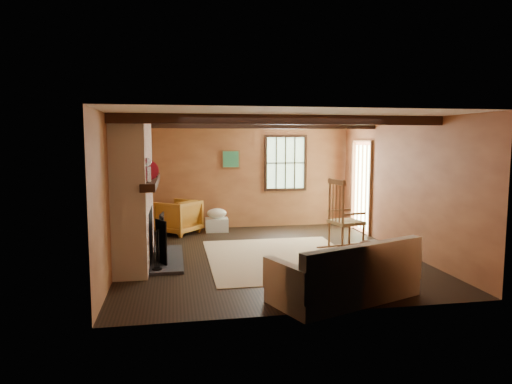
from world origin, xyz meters
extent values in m
plane|color=black|center=(0.00, 0.00, 0.00)|extent=(5.50, 5.50, 0.00)
cube|color=#AC653D|center=(0.00, 2.75, 1.20)|extent=(5.00, 0.02, 2.40)
cube|color=#AC653D|center=(0.00, -2.75, 1.20)|extent=(5.00, 0.02, 2.40)
cube|color=#AC653D|center=(-2.50, 0.00, 1.20)|extent=(0.02, 5.50, 2.40)
cube|color=#AC653D|center=(2.50, 0.00, 1.20)|extent=(0.02, 5.50, 2.40)
cube|color=white|center=(0.00, 0.00, 2.40)|extent=(5.00, 5.50, 0.02)
cube|color=black|center=(0.00, -1.20, 2.33)|extent=(5.00, 0.12, 0.14)
cube|color=black|center=(0.00, 1.20, 2.33)|extent=(5.00, 0.12, 0.14)
cube|color=black|center=(1.00, 2.72, 1.50)|extent=(1.02, 0.06, 1.32)
cube|color=#ADD4A2|center=(1.00, 2.75, 1.50)|extent=(0.90, 0.01, 1.20)
cube|color=black|center=(1.00, 2.73, 1.50)|extent=(0.90, 0.03, 0.02)
cube|color=brown|center=(2.47, 1.70, 1.00)|extent=(0.06, 1.00, 2.06)
cube|color=#ADD4A2|center=(2.50, 1.70, 1.00)|extent=(0.01, 0.80, 1.85)
cube|color=brown|center=(-0.30, 2.72, 1.60)|extent=(0.42, 0.03, 0.42)
cube|color=#27765B|center=(-0.30, 2.71, 1.60)|extent=(0.36, 0.01, 0.36)
cube|color=#A44C3F|center=(-2.25, 0.00, 1.20)|extent=(0.50, 2.20, 2.40)
cube|color=black|center=(-2.18, 0.00, 0.45)|extent=(0.38, 1.00, 0.85)
cube|color=#343439|center=(-1.75, 0.00, 0.03)|extent=(0.55, 1.80, 0.05)
cube|color=black|center=(-1.97, 0.00, 1.35)|extent=(0.22, 2.30, 0.12)
cube|color=black|center=(-1.82, -0.37, 0.40)|extent=(0.19, 0.32, 0.71)
cube|color=black|center=(-1.82, -0.01, 0.40)|extent=(0.08, 0.35, 0.71)
cube|color=black|center=(-1.82, 0.36, 0.40)|extent=(0.07, 0.35, 0.71)
cylinder|color=black|center=(-1.88, -0.73, 0.06)|extent=(0.15, 0.15, 0.02)
cylinder|color=black|center=(-1.91, -0.76, 0.36)|extent=(0.01, 0.01, 0.62)
cylinder|color=black|center=(-1.88, -0.73, 0.36)|extent=(0.01, 0.01, 0.62)
cylinder|color=black|center=(-1.85, -0.70, 0.36)|extent=(0.01, 0.01, 0.62)
cylinder|color=silver|center=(-1.98, -0.86, 1.53)|extent=(0.11, 0.11, 0.24)
sphere|color=silver|center=(-1.98, -0.86, 1.71)|extent=(0.13, 0.13, 0.13)
cylinder|color=#AD1325|center=(-1.98, -0.44, 1.56)|extent=(0.31, 0.08, 0.31)
cube|color=black|center=(-1.98, 0.18, 1.47)|extent=(0.23, 0.15, 0.12)
cylinder|color=black|center=(-1.98, 0.36, 1.46)|extent=(0.08, 0.08, 0.10)
cylinder|color=black|center=(-1.98, 0.48, 1.45)|extent=(0.07, 0.07, 0.09)
cube|color=tan|center=(0.20, -0.20, 0.00)|extent=(2.50, 3.00, 0.01)
cube|color=#A2754F|center=(1.55, 0.22, 0.51)|extent=(0.63, 0.64, 0.06)
cube|color=brown|center=(1.33, 0.17, 1.27)|extent=(0.17, 0.52, 0.09)
cylinder|color=brown|center=(1.82, 0.05, 0.26)|extent=(0.04, 0.04, 0.50)
cylinder|color=brown|center=(1.73, 0.49, 0.26)|extent=(0.04, 0.04, 0.50)
cylinder|color=brown|center=(1.38, -0.05, 0.26)|extent=(0.04, 0.04, 0.50)
cylinder|color=brown|center=(1.28, 0.39, 0.26)|extent=(0.04, 0.04, 0.50)
cylinder|color=brown|center=(1.38, -0.05, 0.91)|extent=(0.04, 0.04, 0.85)
cylinder|color=brown|center=(1.28, 0.39, 0.91)|extent=(0.04, 0.04, 0.85)
cylinder|color=brown|center=(1.36, 0.06, 0.89)|extent=(0.02, 0.02, 0.70)
cylinder|color=brown|center=(1.33, 0.17, 0.89)|extent=(0.02, 0.02, 0.70)
cylinder|color=brown|center=(1.31, 0.28, 0.89)|extent=(0.02, 0.02, 0.70)
cube|color=brown|center=(1.61, -0.02, 0.70)|extent=(0.48, 0.15, 0.03)
cube|color=brown|center=(1.50, 0.47, 0.70)|extent=(0.48, 0.15, 0.03)
cube|color=brown|center=(1.60, 0.00, 0.02)|extent=(0.95, 0.25, 0.03)
cube|color=brown|center=(1.51, 0.44, 0.02)|extent=(0.95, 0.25, 0.03)
cube|color=silver|center=(0.53, -2.33, 0.21)|extent=(2.07, 1.48, 0.42)
cube|color=silver|center=(0.66, -2.66, 0.52)|extent=(1.82, 0.82, 0.52)
cube|color=silver|center=(-0.31, -2.65, 0.40)|extent=(0.43, 0.84, 0.38)
cube|color=silver|center=(1.37, -2.00, 0.40)|extent=(0.43, 0.84, 0.38)
ellipsoid|color=silver|center=(0.94, -2.07, 0.52)|extent=(0.36, 0.23, 0.34)
cylinder|color=brown|center=(-1.95, 2.60, 0.06)|extent=(0.38, 0.11, 0.11)
cylinder|color=brown|center=(-1.83, 2.60, 0.06)|extent=(0.38, 0.11, 0.11)
cylinder|color=brown|center=(-1.71, 2.60, 0.06)|extent=(0.38, 0.11, 0.11)
cylinder|color=brown|center=(-1.95, 2.60, 0.17)|extent=(0.38, 0.11, 0.11)
cylinder|color=brown|center=(-1.83, 2.60, 0.17)|extent=(0.38, 0.11, 0.11)
cylinder|color=brown|center=(-1.71, 2.60, 0.17)|extent=(0.38, 0.11, 0.11)
cube|color=white|center=(-0.67, 2.33, 0.15)|extent=(0.51, 0.40, 0.30)
ellipsoid|color=silver|center=(-0.67, 2.33, 0.41)|extent=(0.46, 0.38, 0.22)
imported|color=#BF6026|center=(-1.54, 2.21, 0.37)|extent=(1.14, 1.14, 0.74)
camera|label=1|loc=(-1.59, -7.73, 2.02)|focal=32.00mm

